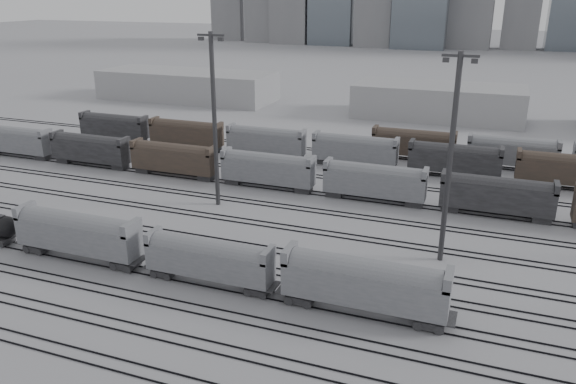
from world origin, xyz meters
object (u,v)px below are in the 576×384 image
(hopper_car_a, at_px, (78,232))
(hopper_car_b, at_px, (209,258))
(hopper_car_c, at_px, (364,282))
(light_mast_c, at_px, (450,156))

(hopper_car_a, relative_size, hopper_car_b, 1.11)
(hopper_car_c, xyz_separation_m, light_mast_c, (5.69, 14.57, 9.03))
(hopper_car_b, relative_size, light_mast_c, 0.59)
(hopper_car_a, bearing_deg, light_mast_c, 20.41)
(hopper_car_b, bearing_deg, hopper_car_a, 180.00)
(hopper_car_c, relative_size, light_mast_c, 0.67)
(hopper_car_b, xyz_separation_m, hopper_car_c, (16.57, 0.00, 0.41))
(hopper_car_b, bearing_deg, light_mast_c, 33.21)
(hopper_car_b, height_order, light_mast_c, light_mast_c)
(hopper_car_c, bearing_deg, hopper_car_a, 180.00)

